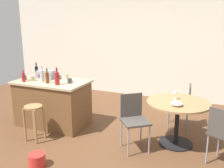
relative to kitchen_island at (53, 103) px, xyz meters
The scene contains 22 objects.
ground_plane 1.14m from the kitchen_island, 21.83° to the right, with size 8.80×8.80×0.00m, color brown.
back_wall 2.95m from the kitchen_island, 69.71° to the left, with size 8.00×0.10×2.70m, color silver.
kitchen_island is the anchor object (origin of this frame).
wooden_stool 0.70m from the kitchen_island, 80.50° to the right, with size 0.30×0.30×0.62m.
dining_table 2.37m from the kitchen_island, ahead, with size 1.01×1.01×0.74m.
folding_chair_near 2.50m from the kitchen_island, 19.88° to the left, with size 0.44×0.44×0.85m.
folding_chair_far 1.78m from the kitchen_island, ahead, with size 0.56×0.56×0.88m.
folding_chair_left 3.08m from the kitchen_island, ahead, with size 0.54×0.54×0.87m.
toolbox 0.58m from the kitchen_island, 147.64° to the left, with size 0.38×0.22×0.16m.
bottle_0 0.58m from the kitchen_island, 138.51° to the right, with size 0.08×0.08×0.30m.
bottle_1 0.73m from the kitchen_island, 149.33° to the right, with size 0.06×0.06×0.23m.
bottle_2 0.66m from the kitchen_island, 36.08° to the right, with size 0.08×0.08×0.31m.
bottle_3 0.77m from the kitchen_island, 159.24° to the left, with size 0.07×0.07×0.29m.
bottle_4 0.58m from the kitchen_island, 76.31° to the right, with size 0.07×0.07×0.28m.
cup_0 0.65m from the kitchen_island, ahead, with size 0.11×0.08×0.09m.
cup_1 0.61m from the kitchen_island, 159.62° to the right, with size 0.12×0.09×0.10m.
cup_2 0.51m from the kitchen_island, 74.98° to the left, with size 0.11×0.08×0.08m.
cup_3 0.74m from the kitchen_island, 164.82° to the right, with size 0.12×0.08×0.09m.
cup_4 0.59m from the kitchen_island, 55.71° to the left, with size 0.11×0.07×0.11m.
wine_glass 2.35m from the kitchen_island, ahead, with size 0.07×0.07×0.14m.
serving_bowl 2.40m from the kitchen_island, ahead, with size 0.18×0.18×0.07m, color white.
plastic_bucket 1.53m from the kitchen_island, 63.02° to the right, with size 0.23×0.23×0.19m, color red.
Camera 1 is at (1.89, -3.40, 1.98)m, focal length 39.76 mm.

